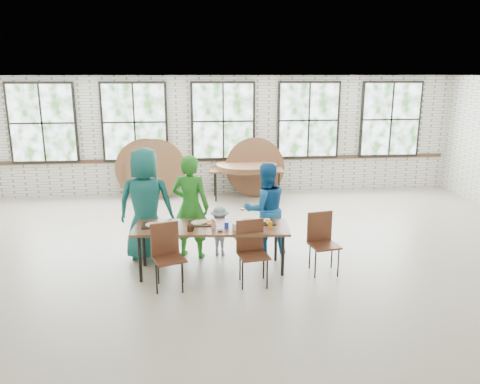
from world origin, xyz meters
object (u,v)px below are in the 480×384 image
Objects in this scene: dining_table at (211,229)px; chair_near_right at (252,246)px; storage_table at (246,171)px; chair_near_left at (167,250)px.

chair_near_right is at bearing -33.41° from dining_table.
storage_table is at bearing 74.72° from chair_near_right.
storage_table is (1.74, 4.88, 0.13)m from chair_near_left.
chair_near_right is (1.24, 0.01, 0.00)m from chair_near_left.
chair_near_left is 5.19m from storage_table.
chair_near_right is (0.57, -0.46, -0.13)m from dining_table.
dining_table is 0.83m from chair_near_left.
chair_near_left reaches higher than storage_table.
chair_near_right is 0.51× the size of storage_table.
chair_near_right is at bearing -90.59° from storage_table.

